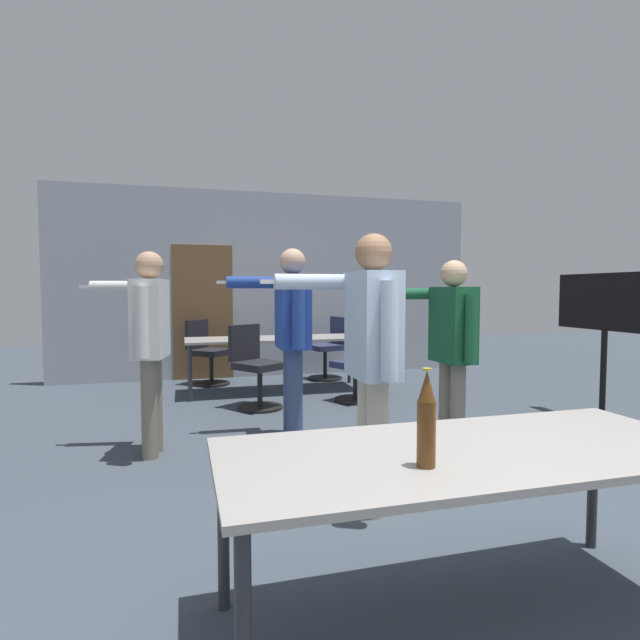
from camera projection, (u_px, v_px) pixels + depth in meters
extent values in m
cube|color=#A3A8B2|center=(273.00, 285.00, 7.94)|extent=(6.65, 0.10, 2.89)
cube|color=brown|center=(203.00, 312.00, 7.62)|extent=(0.90, 0.02, 2.05)
cube|color=gray|center=(471.00, 451.00, 2.00)|extent=(2.04, 0.84, 0.03)
cylinder|color=#2D2D33|center=(223.00, 528.00, 2.11)|extent=(0.05, 0.05, 0.70)
cylinder|color=#2D2D33|center=(593.00, 482.00, 2.62)|extent=(0.05, 0.05, 0.70)
cube|color=gray|center=(277.00, 339.00, 6.68)|extent=(2.40, 0.78, 0.03)
cylinder|color=#2D2D33|center=(190.00, 373.00, 6.08)|extent=(0.05, 0.05, 0.70)
cylinder|color=#2D2D33|center=(365.00, 366.00, 6.69)|extent=(0.05, 0.05, 0.70)
cylinder|color=#2D2D33|center=(189.00, 365.00, 6.72)|extent=(0.05, 0.05, 0.70)
cylinder|color=#2D2D33|center=(349.00, 359.00, 7.33)|extent=(0.05, 0.05, 0.70)
cube|color=black|center=(602.00, 420.00, 5.17)|extent=(0.44, 0.56, 0.03)
cylinder|color=black|center=(603.00, 375.00, 5.14)|extent=(0.06, 0.06, 0.92)
cube|color=black|center=(606.00, 302.00, 5.10)|extent=(0.04, 1.26, 0.59)
cube|color=#192342|center=(607.00, 302.00, 5.10)|extent=(0.01, 1.16, 0.52)
cylinder|color=slate|center=(458.00, 412.00, 3.99)|extent=(0.12, 0.12, 0.78)
cylinder|color=slate|center=(446.00, 407.00, 4.14)|extent=(0.12, 0.12, 0.78)
cube|color=#195633|center=(453.00, 325.00, 4.02)|extent=(0.24, 0.40, 0.61)
sphere|color=#DBAD89|center=(454.00, 273.00, 4.00)|extent=(0.21, 0.21, 0.21)
cylinder|color=#195633|center=(471.00, 329.00, 3.79)|extent=(0.09, 0.09, 0.53)
cylinder|color=#195633|center=(410.00, 294.00, 4.16)|extent=(0.53, 0.12, 0.09)
cube|color=white|center=(377.00, 294.00, 4.07)|extent=(0.12, 0.04, 0.03)
cylinder|color=beige|center=(378.00, 448.00, 2.99)|extent=(0.13, 0.13, 0.82)
cylinder|color=beige|center=(367.00, 440.00, 3.16)|extent=(0.13, 0.13, 0.82)
cube|color=silver|center=(373.00, 325.00, 3.03)|extent=(0.24, 0.42, 0.65)
sphere|color=#936B4C|center=(374.00, 252.00, 3.00)|extent=(0.23, 0.23, 0.23)
cylinder|color=silver|center=(390.00, 331.00, 2.78)|extent=(0.10, 0.10, 0.56)
cylinder|color=silver|center=(318.00, 282.00, 3.19)|extent=(0.56, 0.11, 0.10)
cube|color=white|center=(270.00, 282.00, 3.11)|extent=(0.12, 0.04, 0.03)
cylinder|color=slate|center=(149.00, 409.00, 4.01)|extent=(0.13, 0.13, 0.81)
cylinder|color=slate|center=(155.00, 404.00, 4.18)|extent=(0.13, 0.13, 0.81)
cube|color=silver|center=(150.00, 318.00, 4.06)|extent=(0.30, 0.45, 0.64)
sphere|color=tan|center=(149.00, 265.00, 4.03)|extent=(0.22, 0.22, 0.22)
cylinder|color=silver|center=(142.00, 322.00, 3.80)|extent=(0.10, 0.10, 0.55)
cylinder|color=silver|center=(124.00, 287.00, 4.27)|extent=(0.56, 0.20, 0.10)
cube|color=white|center=(87.00, 287.00, 4.24)|extent=(0.12, 0.06, 0.03)
cylinder|color=#3D4C75|center=(295.00, 396.00, 4.43)|extent=(0.14, 0.14, 0.84)
cylinder|color=#3D4C75|center=(291.00, 392.00, 4.62)|extent=(0.14, 0.14, 0.84)
cube|color=#23429E|center=(293.00, 311.00, 4.48)|extent=(0.28, 0.48, 0.66)
sphere|color=#DBAD89|center=(292.00, 261.00, 4.45)|extent=(0.23, 0.23, 0.23)
cylinder|color=#23429E|center=(298.00, 315.00, 4.20)|extent=(0.11, 0.11, 0.57)
cylinder|color=#23429E|center=(257.00, 282.00, 4.68)|extent=(0.58, 0.14, 0.11)
cube|color=white|center=(223.00, 282.00, 4.61)|extent=(0.12, 0.04, 0.03)
cylinder|color=black|center=(212.00, 383.00, 7.20)|extent=(0.52, 0.52, 0.03)
cylinder|color=black|center=(211.00, 369.00, 7.19)|extent=(0.06, 0.06, 0.40)
cube|color=black|center=(211.00, 352.00, 7.18)|extent=(0.65, 0.65, 0.08)
cube|color=black|center=(197.00, 334.00, 7.28)|extent=(0.34, 0.36, 0.42)
cylinder|color=black|center=(355.00, 400.00, 6.13)|extent=(0.52, 0.52, 0.03)
cylinder|color=black|center=(355.00, 383.00, 6.12)|extent=(0.06, 0.06, 0.38)
cube|color=navy|center=(356.00, 364.00, 6.10)|extent=(0.61, 0.61, 0.08)
cube|color=navy|center=(370.00, 343.00, 6.26)|extent=(0.24, 0.42, 0.42)
cylinder|color=black|center=(260.00, 407.00, 5.73)|extent=(0.52, 0.52, 0.03)
cylinder|color=black|center=(260.00, 388.00, 5.72)|extent=(0.06, 0.06, 0.43)
cube|color=black|center=(260.00, 366.00, 5.70)|extent=(0.64, 0.64, 0.08)
cube|color=black|center=(244.00, 342.00, 5.86)|extent=(0.39, 0.30, 0.42)
cylinder|color=black|center=(325.00, 378.00, 7.66)|extent=(0.52, 0.52, 0.03)
cylinder|color=black|center=(325.00, 363.00, 7.64)|extent=(0.06, 0.06, 0.42)
cube|color=navy|center=(325.00, 347.00, 7.63)|extent=(0.57, 0.57, 0.08)
cube|color=navy|center=(339.00, 330.00, 7.75)|extent=(0.18, 0.44, 0.42)
cylinder|color=#563314|center=(426.00, 434.00, 1.77)|extent=(0.07, 0.07, 0.24)
cone|color=#563314|center=(427.00, 385.00, 1.76)|extent=(0.06, 0.06, 0.11)
cylinder|color=gold|center=(427.00, 369.00, 1.76)|extent=(0.03, 0.03, 0.01)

